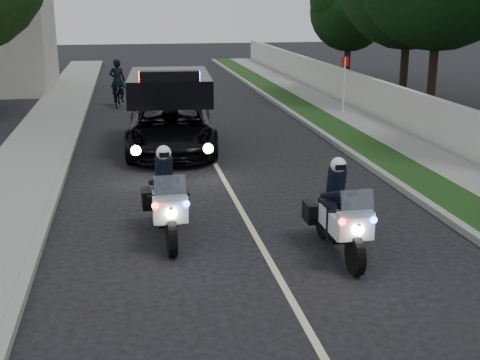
% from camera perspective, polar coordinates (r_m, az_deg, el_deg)
% --- Properties ---
extents(ground, '(120.00, 120.00, 0.00)m').
position_cam_1_polar(ground, '(8.91, 6.58, -13.98)').
color(ground, black).
rests_on(ground, ground).
extents(curb_right, '(0.20, 60.00, 0.15)m').
position_cam_1_polar(curb_right, '(19.02, 9.88, 2.53)').
color(curb_right, gray).
rests_on(curb_right, ground).
extents(grass_verge, '(1.20, 60.00, 0.16)m').
position_cam_1_polar(grass_verge, '(19.27, 11.84, 2.61)').
color(grass_verge, '#193814').
rests_on(grass_verge, ground).
extents(sidewalk_right, '(1.40, 60.00, 0.16)m').
position_cam_1_polar(sidewalk_right, '(19.79, 15.34, 2.73)').
color(sidewalk_right, gray).
rests_on(sidewalk_right, ground).
extents(property_wall, '(0.22, 60.00, 1.50)m').
position_cam_1_polar(property_wall, '(20.10, 18.06, 4.67)').
color(property_wall, beige).
rests_on(property_wall, ground).
extents(curb_left, '(0.20, 60.00, 0.15)m').
position_cam_1_polar(curb_left, '(17.99, -15.51, 1.40)').
color(curb_left, gray).
rests_on(curb_left, ground).
extents(sidewalk_left, '(2.00, 60.00, 0.16)m').
position_cam_1_polar(sidewalk_left, '(18.13, -18.97, 1.23)').
color(sidewalk_left, gray).
rests_on(sidewalk_left, ground).
extents(lane_marking, '(0.12, 50.00, 0.01)m').
position_cam_1_polar(lane_marking, '(18.07, -2.46, 1.82)').
color(lane_marking, '#BFB78C').
rests_on(lane_marking, ground).
extents(police_moto_left, '(0.82, 2.15, 1.81)m').
position_cam_1_polar(police_moto_left, '(12.30, -6.62, -5.24)').
color(police_moto_left, silver).
rests_on(police_moto_left, ground).
extents(police_moto_right, '(0.74, 2.10, 1.78)m').
position_cam_1_polar(police_moto_right, '(11.62, 8.80, -6.64)').
color(police_moto_right, silver).
rests_on(police_moto_right, ground).
extents(police_suv, '(2.91, 5.70, 2.70)m').
position_cam_1_polar(police_suv, '(19.38, -6.22, 2.70)').
color(police_suv, black).
rests_on(police_suv, ground).
extents(bicycle, '(0.70, 1.71, 0.87)m').
position_cam_1_polar(bicycle, '(27.82, -10.93, 6.57)').
color(bicycle, black).
rests_on(bicycle, ground).
extents(cyclist, '(0.68, 0.48, 1.82)m').
position_cam_1_polar(cyclist, '(27.82, -10.93, 6.57)').
color(cyclist, black).
rests_on(cyclist, ground).
extents(sign_post, '(0.49, 0.49, 2.40)m').
position_cam_1_polar(sign_post, '(25.28, 9.28, 5.72)').
color(sign_post, '#A10B0F').
rests_on(sign_post, ground).
extents(tree_right_c, '(7.10, 7.10, 11.10)m').
position_cam_1_polar(tree_right_c, '(27.86, 16.79, 6.19)').
color(tree_right_c, '#123611').
rests_on(tree_right_c, ground).
extents(tree_right_d, '(8.05, 8.05, 10.45)m').
position_cam_1_polar(tree_right_d, '(30.05, 14.45, 7.04)').
color(tree_right_d, '#153712').
rests_on(tree_right_d, ground).
extents(tree_right_e, '(4.69, 4.69, 7.37)m').
position_cam_1_polar(tree_right_e, '(37.21, 9.61, 8.97)').
color(tree_right_e, black).
rests_on(tree_right_e, ground).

